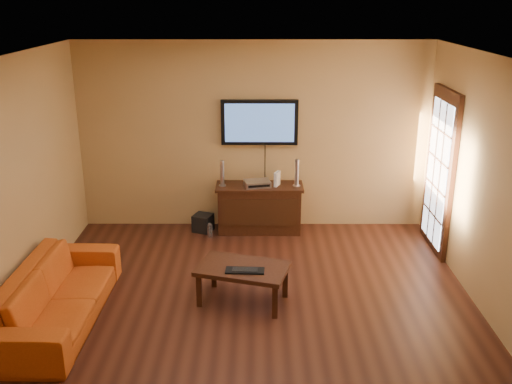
{
  "coord_description": "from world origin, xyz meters",
  "views": [
    {
      "loc": [
        0.07,
        -5.47,
        3.28
      ],
      "look_at": [
        0.04,
        0.8,
        1.1
      ],
      "focal_mm": 40.0,
      "sensor_mm": 36.0,
      "label": 1
    }
  ],
  "objects_px": {
    "sofa": "(57,286)",
    "subwoofer": "(203,223)",
    "speaker_right": "(297,174)",
    "game_console": "(277,179)",
    "keyboard": "(245,270)",
    "television": "(260,122)",
    "media_console": "(259,208)",
    "coffee_table": "(243,271)",
    "bottle": "(210,230)",
    "av_receiver": "(257,183)",
    "speaker_left": "(222,174)"
  },
  "relations": [
    {
      "from": "subwoofer",
      "to": "keyboard",
      "type": "xyz_separation_m",
      "value": [
        0.66,
        -2.14,
        0.32
      ]
    },
    {
      "from": "sofa",
      "to": "av_receiver",
      "type": "xyz_separation_m",
      "value": [
        2.09,
        2.41,
        0.33
      ]
    },
    {
      "from": "game_console",
      "to": "subwoofer",
      "type": "distance_m",
      "value": 1.27
    },
    {
      "from": "speaker_right",
      "to": "coffee_table",
      "type": "bearing_deg",
      "value": -109.6
    },
    {
      "from": "sofa",
      "to": "bottle",
      "type": "relative_size",
      "value": 9.48
    },
    {
      "from": "subwoofer",
      "to": "sofa",
      "type": "bearing_deg",
      "value": -97.96
    },
    {
      "from": "media_console",
      "to": "av_receiver",
      "type": "distance_m",
      "value": 0.39
    },
    {
      "from": "media_console",
      "to": "subwoofer",
      "type": "relative_size",
      "value": 4.96
    },
    {
      "from": "coffee_table",
      "to": "game_console",
      "type": "height_order",
      "value": "game_console"
    },
    {
      "from": "media_console",
      "to": "speaker_right",
      "type": "bearing_deg",
      "value": -3.0
    },
    {
      "from": "media_console",
      "to": "keyboard",
      "type": "xyz_separation_m",
      "value": [
        -0.16,
        -2.16,
        0.09
      ]
    },
    {
      "from": "coffee_table",
      "to": "av_receiver",
      "type": "distance_m",
      "value": 2.05
    },
    {
      "from": "speaker_left",
      "to": "subwoofer",
      "type": "distance_m",
      "value": 0.8
    },
    {
      "from": "television",
      "to": "subwoofer",
      "type": "xyz_separation_m",
      "value": [
        -0.82,
        -0.22,
        -1.44
      ]
    },
    {
      "from": "sofa",
      "to": "keyboard",
      "type": "height_order",
      "value": "sofa"
    },
    {
      "from": "television",
      "to": "sofa",
      "type": "relative_size",
      "value": 0.52
    },
    {
      "from": "television",
      "to": "speaker_right",
      "type": "xyz_separation_m",
      "value": [
        0.53,
        -0.23,
        -0.69
      ]
    },
    {
      "from": "television",
      "to": "speaker_left",
      "type": "height_order",
      "value": "television"
    },
    {
      "from": "coffee_table",
      "to": "game_console",
      "type": "relative_size",
      "value": 5.32
    },
    {
      "from": "speaker_left",
      "to": "bottle",
      "type": "height_order",
      "value": "speaker_left"
    },
    {
      "from": "av_receiver",
      "to": "speaker_right",
      "type": "bearing_deg",
      "value": -12.0
    },
    {
      "from": "coffee_table",
      "to": "subwoofer",
      "type": "bearing_deg",
      "value": 107.36
    },
    {
      "from": "keyboard",
      "to": "media_console",
      "type": "bearing_deg",
      "value": 85.71
    },
    {
      "from": "coffee_table",
      "to": "speaker_right",
      "type": "relative_size",
      "value": 2.82
    },
    {
      "from": "subwoofer",
      "to": "bottle",
      "type": "distance_m",
      "value": 0.26
    },
    {
      "from": "subwoofer",
      "to": "keyboard",
      "type": "relative_size",
      "value": 0.59
    },
    {
      "from": "av_receiver",
      "to": "media_console",
      "type": "bearing_deg",
      "value": 32.04
    },
    {
      "from": "keyboard",
      "to": "sofa",
      "type": "bearing_deg",
      "value": -171.72
    },
    {
      "from": "speaker_right",
      "to": "keyboard",
      "type": "bearing_deg",
      "value": -107.93
    },
    {
      "from": "game_console",
      "to": "keyboard",
      "type": "bearing_deg",
      "value": -76.83
    },
    {
      "from": "speaker_left",
      "to": "speaker_right",
      "type": "relative_size",
      "value": 0.95
    },
    {
      "from": "coffee_table",
      "to": "bottle",
      "type": "bearing_deg",
      "value": 106.09
    },
    {
      "from": "sofa",
      "to": "av_receiver",
      "type": "relative_size",
      "value": 5.78
    },
    {
      "from": "media_console",
      "to": "coffee_table",
      "type": "distance_m",
      "value": 2.05
    },
    {
      "from": "sofa",
      "to": "subwoofer",
      "type": "distance_m",
      "value": 2.76
    },
    {
      "from": "speaker_left",
      "to": "game_console",
      "type": "relative_size",
      "value": 1.79
    },
    {
      "from": "television",
      "to": "speaker_left",
      "type": "relative_size",
      "value": 2.93
    },
    {
      "from": "television",
      "to": "av_receiver",
      "type": "height_order",
      "value": "television"
    },
    {
      "from": "speaker_left",
      "to": "av_receiver",
      "type": "distance_m",
      "value": 0.51
    },
    {
      "from": "speaker_right",
      "to": "game_console",
      "type": "xyz_separation_m",
      "value": [
        -0.28,
        0.01,
        -0.08
      ]
    },
    {
      "from": "coffee_table",
      "to": "bottle",
      "type": "relative_size",
      "value": 5.05
    },
    {
      "from": "media_console",
      "to": "speaker_left",
      "type": "xyz_separation_m",
      "value": [
        -0.53,
        -0.03,
        0.52
      ]
    },
    {
      "from": "av_receiver",
      "to": "game_console",
      "type": "relative_size",
      "value": 1.73
    },
    {
      "from": "sofa",
      "to": "bottle",
      "type": "bearing_deg",
      "value": -32.03
    },
    {
      "from": "coffee_table",
      "to": "bottle",
      "type": "xyz_separation_m",
      "value": [
        -0.52,
        1.79,
        -0.27
      ]
    },
    {
      "from": "television",
      "to": "coffee_table",
      "type": "xyz_separation_m",
      "value": [
        -0.19,
        -2.24,
        -1.19
      ]
    },
    {
      "from": "sofa",
      "to": "keyboard",
      "type": "bearing_deg",
      "value": -80.98
    },
    {
      "from": "television",
      "to": "coffee_table",
      "type": "relative_size",
      "value": 0.98
    },
    {
      "from": "speaker_right",
      "to": "keyboard",
      "type": "distance_m",
      "value": 2.28
    },
    {
      "from": "game_console",
      "to": "keyboard",
      "type": "relative_size",
      "value": 0.48
    }
  ]
}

